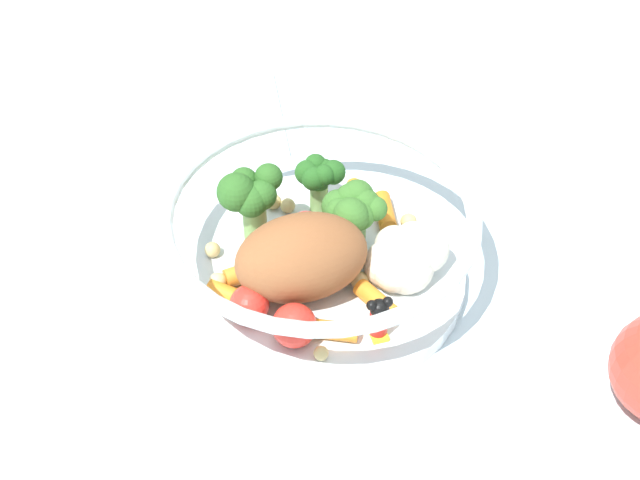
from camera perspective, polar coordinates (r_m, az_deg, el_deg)
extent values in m
plane|color=silver|center=(0.59, 1.69, -2.81)|extent=(2.40, 2.40, 0.00)
cylinder|color=white|center=(0.59, 0.00, -2.10)|extent=(0.19, 0.19, 0.01)
torus|color=white|center=(0.55, 0.00, 1.79)|extent=(0.20, 0.20, 0.01)
ellipsoid|color=brown|center=(0.55, -1.06, -1.33)|extent=(0.07, 0.10, 0.06)
cylinder|color=#7FAD5B|center=(0.59, 2.24, 0.29)|extent=(0.01, 0.01, 0.02)
sphere|color=#386B28|center=(0.58, 1.97, 2.72)|extent=(0.02, 0.02, 0.02)
sphere|color=#386B28|center=(0.58, 1.20, 2.18)|extent=(0.02, 0.02, 0.02)
sphere|color=#386B28|center=(0.57, 1.31, 1.77)|extent=(0.02, 0.02, 0.02)
sphere|color=#386B28|center=(0.56, 1.99, 1.58)|extent=(0.02, 0.02, 0.02)
sphere|color=#386B28|center=(0.57, 2.57, 1.62)|extent=(0.02, 0.02, 0.02)
sphere|color=#386B28|center=(0.57, 3.56, 2.04)|extent=(0.02, 0.02, 0.02)
sphere|color=#386B28|center=(0.57, 2.88, 2.33)|extent=(0.02, 0.02, 0.02)
sphere|color=#386B28|center=(0.58, 2.41, 2.84)|extent=(0.02, 0.02, 0.02)
cylinder|color=#7FAD5B|center=(0.59, -4.20, 1.12)|extent=(0.02, 0.02, 0.03)
sphere|color=#2D6023|center=(0.58, -4.93, 3.82)|extent=(0.02, 0.02, 0.02)
sphere|color=#2D6023|center=(0.57, -5.42, 3.09)|extent=(0.03, 0.03, 0.03)
sphere|color=#2D6023|center=(0.57, -4.46, 2.55)|extent=(0.02, 0.02, 0.02)
sphere|color=#2D6023|center=(0.57, -3.79, 2.92)|extent=(0.02, 0.02, 0.02)
sphere|color=#2D6023|center=(0.58, -3.34, 4.06)|extent=(0.02, 0.02, 0.02)
cylinder|color=#7FAD5B|center=(0.62, -0.07, 2.75)|extent=(0.01, 0.01, 0.02)
sphere|color=#23561E|center=(0.61, -0.29, 4.86)|extent=(0.02, 0.02, 0.02)
sphere|color=#23561E|center=(0.60, -0.83, 4.38)|extent=(0.02, 0.02, 0.02)
sphere|color=#23561E|center=(0.60, -0.41, 3.99)|extent=(0.02, 0.02, 0.02)
sphere|color=#23561E|center=(0.60, 0.28, 4.21)|extent=(0.01, 0.01, 0.01)
sphere|color=#23561E|center=(0.60, 0.85, 4.39)|extent=(0.02, 0.02, 0.02)
sphere|color=#23561E|center=(0.61, 0.22, 4.51)|extent=(0.02, 0.02, 0.02)
sphere|color=silver|center=(0.57, 4.81, -0.34)|extent=(0.03, 0.03, 0.03)
sphere|color=silver|center=(0.57, 4.48, -1.61)|extent=(0.03, 0.03, 0.03)
sphere|color=silver|center=(0.56, 4.77, -2.05)|extent=(0.03, 0.03, 0.03)
sphere|color=silver|center=(0.57, 5.59, -1.74)|extent=(0.04, 0.04, 0.04)
sphere|color=silver|center=(0.56, 5.96, -1.25)|extent=(0.03, 0.03, 0.03)
sphere|color=silver|center=(0.57, 6.75, -0.58)|extent=(0.03, 0.03, 0.03)
sphere|color=silver|center=(0.58, 6.02, -0.05)|extent=(0.03, 0.03, 0.03)
cube|color=yellow|center=(0.54, 3.74, -5.99)|extent=(0.02, 0.01, 0.00)
cylinder|color=red|center=(0.54, 3.79, -5.33)|extent=(0.01, 0.01, 0.02)
sphere|color=black|center=(0.53, 3.85, -4.42)|extent=(0.01, 0.01, 0.01)
sphere|color=black|center=(0.52, 3.35, -4.23)|extent=(0.01, 0.01, 0.01)
sphere|color=black|center=(0.53, 4.39, -4.00)|extent=(0.01, 0.01, 0.01)
cylinder|color=orange|center=(0.62, 4.21, 1.82)|extent=(0.03, 0.02, 0.01)
cylinder|color=orange|center=(0.56, -5.84, -3.55)|extent=(0.03, 0.03, 0.01)
cylinder|color=orange|center=(0.54, 0.82, -5.84)|extent=(0.03, 0.03, 0.01)
cylinder|color=orange|center=(0.57, -4.96, -2.16)|extent=(0.01, 0.03, 0.01)
cylinder|color=orange|center=(0.63, 2.25, 2.94)|extent=(0.03, 0.02, 0.01)
cylinder|color=orange|center=(0.56, 3.37, -4.00)|extent=(0.03, 0.02, 0.01)
sphere|color=red|center=(0.53, -1.68, -5.53)|extent=(0.03, 0.03, 0.03)
sphere|color=red|center=(0.55, -4.57, -4.16)|extent=(0.02, 0.02, 0.02)
sphere|color=red|center=(0.59, -0.90, 0.66)|extent=(0.03, 0.03, 0.03)
sphere|color=tan|center=(0.59, -6.95, -0.62)|extent=(0.01, 0.01, 0.01)
sphere|color=#D1B775|center=(0.62, 2.76, 2.08)|extent=(0.01, 0.01, 0.01)
sphere|color=tan|center=(0.62, -3.02, 2.49)|extent=(0.01, 0.01, 0.01)
sphere|color=tan|center=(0.53, 0.07, -7.31)|extent=(0.01, 0.01, 0.01)
sphere|color=#D1B775|center=(0.57, 2.60, -2.63)|extent=(0.01, 0.01, 0.01)
sphere|color=#D1B775|center=(0.61, 2.33, 1.71)|extent=(0.01, 0.01, 0.01)
sphere|color=#D1B775|center=(0.57, -6.60, -2.66)|extent=(0.01, 0.01, 0.01)
sphere|color=tan|center=(0.61, 5.73, 1.19)|extent=(0.01, 0.01, 0.01)
sphere|color=tan|center=(0.62, -4.33, 2.42)|extent=(0.01, 0.01, 0.01)
sphere|color=#D1B775|center=(0.62, -2.10, 2.24)|extent=(0.01, 0.01, 0.01)
cube|color=silver|center=(0.73, -6.87, 7.87)|extent=(0.14, 0.14, 0.01)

